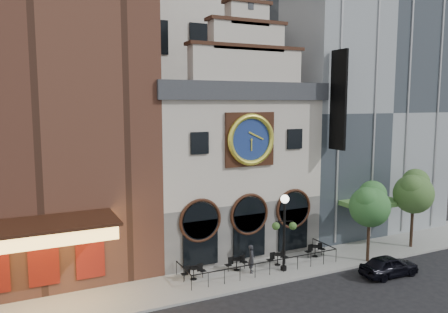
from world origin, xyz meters
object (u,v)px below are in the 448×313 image
lamppost (284,224)px  car_right (389,266)px  bistro_0 (194,272)px  bistro_3 (315,250)px  pedestrian (252,259)px  tree_right (414,191)px  bistro_2 (278,258)px  bistro_1 (236,263)px  tree_left (370,203)px

lamppost → car_right: bearing=-5.8°
bistro_0 → car_right: bearing=-21.4°
bistro_3 → car_right: car_right is taller
pedestrian → tree_right: 13.86m
tree_right → pedestrian: bearing=176.7°
bistro_2 → car_right: size_ratio=0.40×
tree_right → lamppost: bearing=179.2°
bistro_1 → bistro_0: bearing=-176.7°
bistro_2 → tree_right: 11.90m
bistro_1 → bistro_2: bearing=-7.5°
car_right → tree_left: bearing=-9.6°
pedestrian → lamppost: (2.06, -0.60, 2.19)m
bistro_0 → tree_left: bearing=-10.4°
bistro_1 → tree_left: tree_left is taller
tree_left → bistro_1: bearing=165.1°
bistro_0 → tree_right: tree_right is taller
bistro_2 → lamppost: lamppost is taller
tree_right → tree_left: bearing=-170.3°
bistro_3 → tree_right: 8.92m
bistro_1 → lamppost: bearing=-25.8°
lamppost → tree_left: tree_left is taller
bistro_1 → lamppost: 4.04m
lamppost → tree_right: bearing=23.9°
car_right → tree_left: (0.46, 2.33, 3.52)m
bistro_2 → tree_left: 7.30m
bistro_3 → lamppost: 4.48m
car_right → lamppost: size_ratio=0.79×
bistro_3 → tree_left: size_ratio=0.29×
car_right → lamppost: (-5.73, 3.38, 2.57)m
bistro_0 → pedestrian: pedestrian is taller
bistro_2 → pedestrian: bearing=-171.0°
bistro_2 → tree_left: (6.05, -2.00, 3.58)m
bistro_0 → tree_left: (12.01, -2.21, 3.58)m
car_right → tree_right: 7.50m
bistro_3 → bistro_0: bearing=-179.8°
bistro_2 → bistro_1: bearing=172.5°
bistro_0 → car_right: 12.41m
bistro_1 → car_right: bearing=-29.0°
pedestrian → tree_right: tree_right is taller
car_right → bistro_1: bearing=62.6°
lamppost → bistro_2: bearing=105.8°
bistro_3 → car_right: (2.31, -4.57, 0.06)m
bistro_1 → bistro_2: (2.91, -0.39, 0.00)m
bistro_2 → lamppost: bearing=-98.9°
bistro_0 → tree_right: size_ratio=0.27×
bistro_2 → car_right: car_right is taller
bistro_0 → tree_left: tree_left is taller
bistro_0 → bistro_1: size_ratio=1.00×
bistro_1 → pedestrian: pedestrian is taller
bistro_3 → tree_left: tree_left is taller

